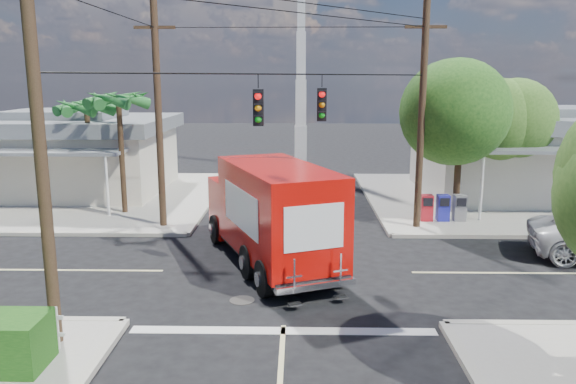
{
  "coord_description": "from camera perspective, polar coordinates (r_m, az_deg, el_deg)",
  "views": [
    {
      "loc": [
        0.36,
        -17.09,
        6.08
      ],
      "look_at": [
        0.0,
        2.0,
        2.2
      ],
      "focal_mm": 35.0,
      "sensor_mm": 36.0,
      "label": 1
    }
  ],
  "objects": [
    {
      "name": "ground",
      "position": [
        18.14,
        -0.12,
        -8.09
      ],
      "size": [
        120.0,
        120.0,
        0.0
      ],
      "primitive_type": "plane",
      "color": "black",
      "rests_on": "ground"
    },
    {
      "name": "sidewalk_ne",
      "position": [
        30.48,
        21.25,
        -0.68
      ],
      "size": [
        14.12,
        14.12,
        0.14
      ],
      "color": "#A6A196",
      "rests_on": "ground"
    },
    {
      "name": "sidewalk_nw",
      "position": [
        30.74,
        -20.39,
        -0.52
      ],
      "size": [
        14.12,
        14.12,
        0.14
      ],
      "color": "#A6A196",
      "rests_on": "ground"
    },
    {
      "name": "road_markings",
      "position": [
        16.76,
        -0.23,
        -9.76
      ],
      "size": [
        32.0,
        32.0,
        0.01
      ],
      "color": "beige",
      "rests_on": "ground"
    },
    {
      "name": "building_ne",
      "position": [
        31.71,
        23.63,
        3.72
      ],
      "size": [
        11.8,
        10.2,
        4.5
      ],
      "color": "beige",
      "rests_on": "sidewalk_ne"
    },
    {
      "name": "building_nw",
      "position": [
        32.27,
        -21.5,
        3.82
      ],
      "size": [
        10.8,
        10.2,
        4.3
      ],
      "color": "beige",
      "rests_on": "sidewalk_nw"
    },
    {
      "name": "radio_tower",
      "position": [
        37.09,
        1.32,
        10.81
      ],
      "size": [
        0.8,
        0.8,
        17.0
      ],
      "color": "silver",
      "rests_on": "ground"
    },
    {
      "name": "tree_ne_front",
      "position": [
        24.85,
        17.25,
        7.95
      ],
      "size": [
        4.21,
        4.14,
        6.66
      ],
      "color": "#422D1C",
      "rests_on": "sidewalk_ne"
    },
    {
      "name": "tree_ne_back",
      "position": [
        27.77,
        21.12,
        6.81
      ],
      "size": [
        3.77,
        3.66,
        5.82
      ],
      "color": "#422D1C",
      "rests_on": "sidewalk_ne"
    },
    {
      "name": "palm_nw_front",
      "position": [
        25.84,
        -16.83,
        8.7
      ],
      "size": [
        3.01,
        3.08,
        5.59
      ],
      "color": "#422D1C",
      "rests_on": "sidewalk_nw"
    },
    {
      "name": "palm_nw_back",
      "position": [
        27.93,
        -19.79,
        7.93
      ],
      "size": [
        3.01,
        3.08,
        5.19
      ],
      "color": "#422D1C",
      "rests_on": "sidewalk_nw"
    },
    {
      "name": "utility_poles",
      "position": [
        18.85,
        -4.88,
        7.17
      ],
      "size": [
        12.0,
        10.68,
        9.0
      ],
      "color": "#473321",
      "rests_on": "ground"
    },
    {
      "name": "vending_boxes",
      "position": [
        24.68,
        15.46,
        -1.55
      ],
      "size": [
        1.9,
        0.5,
        1.1
      ],
      "color": "red",
      "rests_on": "sidewalk_ne"
    },
    {
      "name": "delivery_truck",
      "position": [
        18.44,
        -1.78,
        -2.17
      ],
      "size": [
        5.08,
        8.14,
        3.4
      ],
      "color": "black",
      "rests_on": "ground"
    }
  ]
}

